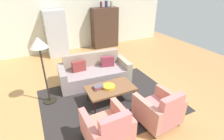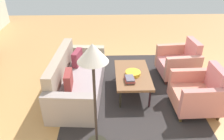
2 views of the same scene
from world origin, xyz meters
TOP-DOWN VIEW (x-y plane):
  - ground_plane at (0.00, 0.00)m, footprint 10.77×10.77m
  - wall_back at (0.00, 4.38)m, footprint 8.97×0.12m
  - area_rug at (-0.31, 0.03)m, footprint 3.40×2.60m
  - couch at (-0.31, 1.16)m, footprint 2.16×1.05m
  - coffee_table at (-0.31, -0.02)m, footprint 1.20×0.70m
  - armchair_left at (-0.91, -1.19)m, footprint 0.82×0.82m
  - armchair_right at (0.29, -1.19)m, footprint 0.87×0.87m
  - fruit_bowl at (-0.36, -0.02)m, footprint 0.31×0.31m
  - book_stack at (-0.60, 0.07)m, footprint 0.27×0.21m
  - cabinet at (1.31, 4.03)m, footprint 1.20×0.51m
  - vase_tall at (1.16, 4.03)m, footprint 0.10×0.10m
  - vase_round at (1.41, 4.03)m, footprint 0.13×0.13m
  - vase_small at (1.66, 4.03)m, footprint 0.10×0.10m
  - refrigerator at (-0.91, 3.93)m, footprint 0.80×0.73m
  - floor_lamp at (-1.74, 0.68)m, footprint 0.40×0.40m

SIDE VIEW (x-z plane):
  - ground_plane at x=0.00m, z-range 0.00..0.00m
  - area_rug at x=-0.31m, z-range 0.00..0.01m
  - couch at x=-0.31m, z-range -0.14..0.72m
  - armchair_left at x=-0.91m, z-range -0.10..0.78m
  - armchair_right at x=0.29m, z-range -0.10..0.78m
  - coffee_table at x=-0.31m, z-range 0.18..0.61m
  - fruit_bowl at x=-0.36m, z-range 0.43..0.50m
  - book_stack at x=-0.60m, z-range 0.43..0.52m
  - cabinet at x=1.31m, z-range 0.00..1.80m
  - refrigerator at x=-0.91m, z-range 0.00..1.85m
  - wall_back at x=0.00m, z-range 0.00..2.80m
  - floor_lamp at x=-1.74m, z-range 0.58..2.30m
  - vase_small at x=1.66m, z-range 1.80..2.04m
  - vase_tall at x=1.16m, z-range 1.80..2.05m
  - vase_round at x=1.41m, z-range 1.80..2.07m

